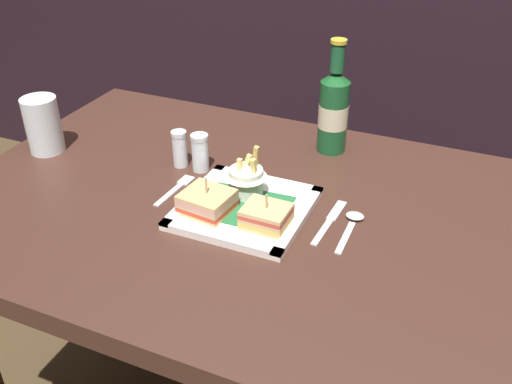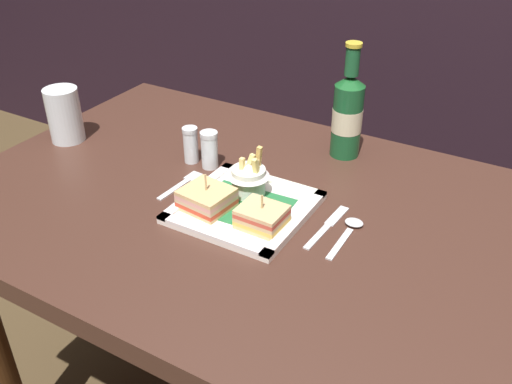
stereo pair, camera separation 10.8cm
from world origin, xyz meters
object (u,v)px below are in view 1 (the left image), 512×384
(dining_table, at_px, (266,267))
(sandwich_half_left, at_px, (207,202))
(fries_cup, at_px, (246,177))
(beer_bottle, at_px, (334,110))
(spoon, at_px, (352,222))
(salt_shaker, at_px, (180,151))
(knife, at_px, (330,220))
(fork, at_px, (176,188))
(pepper_shaker, at_px, (200,155))
(sandwich_half_right, at_px, (266,216))
(square_plate, at_px, (245,208))
(water_glass, at_px, (44,129))

(dining_table, relative_size, sandwich_half_left, 12.98)
(fries_cup, height_order, beer_bottle, beer_bottle)
(spoon, bearing_deg, beer_bottle, 114.80)
(salt_shaker, bearing_deg, fries_cup, -19.47)
(beer_bottle, relative_size, knife, 1.63)
(fork, height_order, knife, same)
(beer_bottle, bearing_deg, dining_table, -98.41)
(dining_table, xyz_separation_m, beer_bottle, (0.04, 0.28, 0.25))
(dining_table, distance_m, fries_cup, 0.21)
(spoon, height_order, pepper_shaker, pepper_shaker)
(fries_cup, bearing_deg, sandwich_half_right, -47.20)
(sandwich_half_left, distance_m, fork, 0.12)
(square_plate, distance_m, salt_shaker, 0.23)
(sandwich_half_left, xyz_separation_m, beer_bottle, (0.14, 0.35, 0.07))
(fries_cup, xyz_separation_m, water_glass, (-0.50, 0.01, 0.01))
(dining_table, relative_size, sandwich_half_right, 15.35)
(fork, relative_size, salt_shaker, 1.56)
(salt_shaker, distance_m, pepper_shaker, 0.05)
(water_glass, relative_size, spoon, 0.96)
(fork, distance_m, spoon, 0.37)
(sandwich_half_left, xyz_separation_m, fries_cup, (0.04, 0.08, 0.02))
(sandwich_half_right, xyz_separation_m, knife, (0.10, 0.07, -0.03))
(beer_bottle, bearing_deg, sandwich_half_right, -92.59)
(spoon, bearing_deg, pepper_shaker, 169.07)
(dining_table, xyz_separation_m, fork, (-0.20, -0.01, 0.15))
(square_plate, bearing_deg, sandwich_half_left, -146.96)
(square_plate, height_order, sandwich_half_right, sandwich_half_right)
(sandwich_half_left, bearing_deg, beer_bottle, 68.72)
(square_plate, distance_m, fork, 0.16)
(square_plate, distance_m, pepper_shaker, 0.19)
(square_plate, bearing_deg, salt_shaker, 151.64)
(square_plate, xyz_separation_m, salt_shaker, (-0.20, 0.11, 0.03))
(pepper_shaker, bearing_deg, water_glass, -170.79)
(beer_bottle, xyz_separation_m, pepper_shaker, (-0.23, -0.20, -0.06))
(dining_table, xyz_separation_m, pepper_shaker, (-0.19, 0.08, 0.19))
(dining_table, bearing_deg, fork, -177.44)
(sandwich_half_right, bearing_deg, salt_shaker, 150.53)
(water_glass, bearing_deg, sandwich_half_left, -11.07)
(sandwich_half_right, bearing_deg, fork, 165.32)
(knife, xyz_separation_m, pepper_shaker, (-0.32, 0.08, 0.04))
(square_plate, relative_size, pepper_shaker, 2.86)
(sandwich_half_right, height_order, salt_shaker, salt_shaker)
(beer_bottle, bearing_deg, pepper_shaker, -138.83)
(dining_table, height_order, sandwich_half_left, sandwich_half_left)
(dining_table, height_order, knife, knife)
(sandwich_half_left, relative_size, water_glass, 0.77)
(fork, distance_m, salt_shaker, 0.11)
(dining_table, bearing_deg, water_glass, 177.66)
(dining_table, height_order, square_plate, square_plate)
(sandwich_half_left, relative_size, salt_shaker, 1.21)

